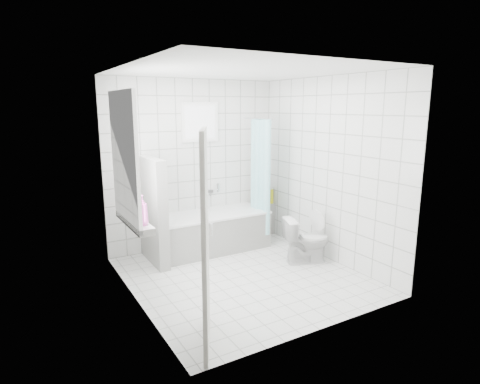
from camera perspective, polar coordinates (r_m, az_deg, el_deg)
ground at (r=5.38m, az=0.45°, el=-11.86°), size 3.00×3.00×0.00m
ceiling at (r=4.94m, az=0.50°, el=16.90°), size 3.00×3.00×0.00m
wall_back at (r=6.32m, az=-6.53°, el=3.94°), size 2.80×0.02×2.60m
wall_front at (r=3.82m, az=12.09°, el=-1.56°), size 2.80×0.02×2.60m
wall_left at (r=4.46m, az=-15.16°, el=0.23°), size 0.02×3.00×2.60m
wall_right at (r=5.83m, az=12.38°, el=3.07°), size 0.02×3.00×2.60m
window_left at (r=4.71m, az=-15.81°, el=4.50°), size 0.01×0.90×1.40m
window_back at (r=6.26m, az=-5.65°, el=9.86°), size 0.50×0.01×0.50m
window_sill at (r=4.87m, az=-14.80°, el=-4.11°), size 0.18×1.02×0.08m
door at (r=3.63m, az=-4.96°, el=-7.01°), size 0.40×0.73×2.00m
bathtub at (r=6.25m, az=-4.05°, el=-5.59°), size 1.73×0.77×0.58m
partition_wall at (r=5.75m, az=-12.26°, el=-2.66°), size 0.15×0.85×1.50m
tiled_ledge at (r=7.03m, az=3.60°, el=-3.72°), size 0.40×0.24×0.55m
toilet at (r=5.81m, az=9.42°, el=-6.74°), size 0.73×0.56×0.66m
curtain_rod at (r=6.34m, az=2.47°, el=10.38°), size 0.02×0.80×0.02m
shower_curtain at (r=6.32m, az=3.04°, el=2.17°), size 0.14×0.48×1.78m
tub_faucet at (r=6.45m, az=-4.65°, el=0.07°), size 0.18×0.06×0.06m
sill_bottles at (r=4.71m, az=-14.36°, el=-2.46°), size 0.18×0.72×0.33m
ledge_bottles at (r=6.92m, az=3.71°, el=-0.57°), size 0.21×0.18×0.28m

